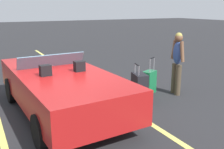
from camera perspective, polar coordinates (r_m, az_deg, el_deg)
ground_plane at (r=5.93m, az=-11.02°, el=-8.16°), size 80.00×80.00×0.00m
lot_line_near at (r=6.44m, az=0.88°, el=-6.03°), size 18.00×0.12×0.01m
convertible_car at (r=5.92m, az=-12.00°, el=-2.20°), size 4.22×1.99×1.24m
suitcase_large_black at (r=6.26m, az=6.13°, el=-3.15°), size 0.53×0.39×0.98m
suitcase_medium_bright at (r=7.05m, az=8.23°, el=-1.65°), size 0.38×0.46×1.00m
traveler_person at (r=6.98m, az=14.27°, el=3.10°), size 0.61×0.28×1.65m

